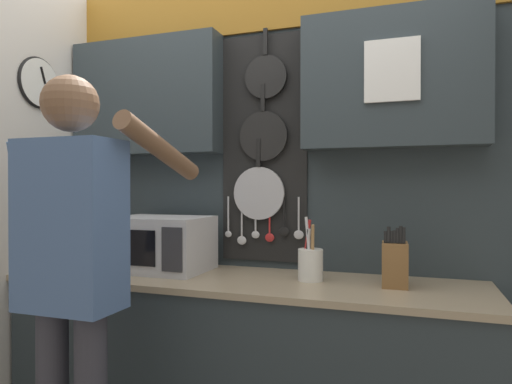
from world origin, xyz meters
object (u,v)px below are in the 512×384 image
(utensil_crock, at_px, (310,263))
(person, at_px, (73,259))
(microwave, at_px, (160,244))
(knife_block, at_px, (395,263))

(utensil_crock, bearing_deg, person, -138.31)
(utensil_crock, relative_size, person, 0.17)
(microwave, distance_m, person, 0.69)
(utensil_crock, distance_m, person, 1.04)
(knife_block, xyz_separation_m, person, (-1.16, -0.69, 0.06))
(knife_block, distance_m, utensil_crock, 0.38)
(person, bearing_deg, utensil_crock, 41.69)
(utensil_crock, bearing_deg, microwave, -179.90)
(knife_block, bearing_deg, person, -149.20)
(microwave, distance_m, knife_block, 1.19)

